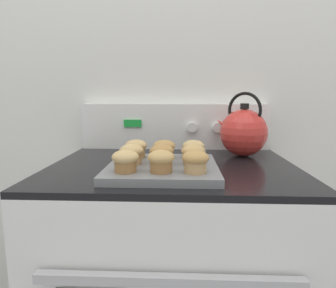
{
  "coord_description": "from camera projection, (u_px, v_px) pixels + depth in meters",
  "views": [
    {
      "loc": [
        0.03,
        -0.62,
        1.11
      ],
      "look_at": [
        -0.01,
        0.28,
        0.96
      ],
      "focal_mm": 32.0,
      "sensor_mm": 36.0,
      "label": 1
    }
  ],
  "objects": [
    {
      "name": "muffin_r1_c1",
      "position": [
        162.0,
        154.0,
        0.85
      ],
      "size": [
        0.07,
        0.07,
        0.06
      ],
      "color": "#A37A4C",
      "rests_on": "muffin_pan"
    },
    {
      "name": "muffin_r2_c1",
      "position": [
        164.0,
        148.0,
        0.94
      ],
      "size": [
        0.07,
        0.07,
        0.06
      ],
      "color": "tan",
      "rests_on": "muffin_pan"
    },
    {
      "name": "muffin_pan",
      "position": [
        163.0,
        168.0,
        0.86
      ],
      "size": [
        0.31,
        0.31,
        0.02
      ],
      "color": "slate",
      "rests_on": "stove_range"
    },
    {
      "name": "stove_range",
      "position": [
        173.0,
        288.0,
        1.04
      ],
      "size": [
        0.77,
        0.65,
        0.89
      ],
      "color": "white",
      "rests_on": "ground_plane"
    },
    {
      "name": "wall_back",
      "position": [
        175.0,
        72.0,
        1.24
      ],
      "size": [
        8.0,
        0.05,
        2.4
      ],
      "color": "silver",
      "rests_on": "ground_plane"
    },
    {
      "name": "muffin_r2_c2",
      "position": [
        193.0,
        149.0,
        0.94
      ],
      "size": [
        0.07,
        0.07,
        0.06
      ],
      "color": "tan",
      "rests_on": "muffin_pan"
    },
    {
      "name": "muffin_r0_c0",
      "position": [
        125.0,
        160.0,
        0.77
      ],
      "size": [
        0.07,
        0.07,
        0.06
      ],
      "color": "olive",
      "rests_on": "muffin_pan"
    },
    {
      "name": "tea_kettle",
      "position": [
        243.0,
        132.0,
        1.07
      ],
      "size": [
        0.19,
        0.17,
        0.23
      ],
      "color": "red",
      "rests_on": "stove_range"
    },
    {
      "name": "muffin_r2_c0",
      "position": [
        136.0,
        148.0,
        0.94
      ],
      "size": [
        0.07,
        0.07,
        0.06
      ],
      "color": "tan",
      "rests_on": "muffin_pan"
    },
    {
      "name": "muffin_r0_c2",
      "position": [
        195.0,
        161.0,
        0.76
      ],
      "size": [
        0.07,
        0.07,
        0.06
      ],
      "color": "tan",
      "rests_on": "muffin_pan"
    },
    {
      "name": "control_panel",
      "position": [
        175.0,
        126.0,
        1.23
      ],
      "size": [
        0.75,
        0.07,
        0.18
      ],
      "color": "white",
      "rests_on": "stove_range"
    },
    {
      "name": "muffin_r1_c2",
      "position": [
        193.0,
        154.0,
        0.85
      ],
      "size": [
        0.07,
        0.07,
        0.06
      ],
      "color": "tan",
      "rests_on": "muffin_pan"
    },
    {
      "name": "muffin_r0_c1",
      "position": [
        161.0,
        160.0,
        0.77
      ],
      "size": [
        0.07,
        0.07,
        0.06
      ],
      "color": "olive",
      "rests_on": "muffin_pan"
    },
    {
      "name": "muffin_r1_c0",
      "position": [
        132.0,
        153.0,
        0.86
      ],
      "size": [
        0.07,
        0.07,
        0.06
      ],
      "color": "tan",
      "rests_on": "muffin_pan"
    }
  ]
}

